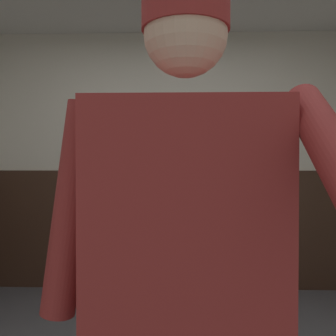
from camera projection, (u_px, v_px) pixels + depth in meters
wall_back at (169, 161)px, 3.79m from camera, size 4.49×0.12×2.57m
wainscot_band_back at (168, 230)px, 3.72m from camera, size 3.89×0.03×1.19m
urinal_solo at (197, 213)px, 3.57m from camera, size 0.40×0.34×1.24m
person at (185, 266)px, 0.94m from camera, size 0.71×0.60×1.70m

